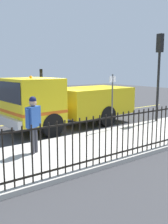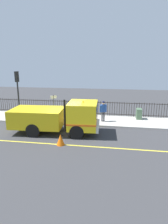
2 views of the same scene
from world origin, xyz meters
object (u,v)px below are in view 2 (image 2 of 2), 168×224
worker_standing (103,109)px  street_sign (54,105)px  utility_cabinet (139,114)px  traffic_cone (60,140)px  work_truck (61,116)px  traffic_light_near (18,86)px

worker_standing → street_sign: 4.11m
street_sign → utility_cabinet: bearing=-73.6°
worker_standing → traffic_cone: worker_standing is taller
work_truck → utility_cabinet: bearing=121.9°
work_truck → traffic_cone: size_ratio=9.07×
traffic_light_near → traffic_cone: (-4.07, -4.72, -2.72)m
utility_cabinet → traffic_cone: size_ratio=1.28×
work_truck → worker_standing: 4.01m
work_truck → traffic_light_near: (1.96, 4.22, 1.81)m
traffic_cone → street_sign: (4.11, 1.69, 1.23)m
worker_standing → traffic_cone: 5.55m
utility_cabinet → worker_standing: bearing=111.8°
traffic_light_near → street_sign: 3.38m
traffic_cone → utility_cabinet: bearing=-41.0°
work_truck → street_sign: bearing=-152.2°
street_sign → work_truck: bearing=-149.3°
utility_cabinet → traffic_cone: bearing=139.0°
work_truck → worker_standing: bearing=132.6°
worker_standing → traffic_light_near: 7.33m
worker_standing → street_sign: street_sign is taller
traffic_cone → work_truck: bearing=13.3°
worker_standing → traffic_light_near: (-0.91, 7.03, 1.87)m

